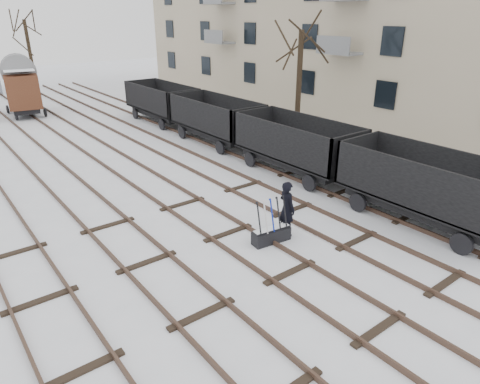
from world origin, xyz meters
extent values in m
plane|color=white|center=(0.00, 0.00, 0.00)|extent=(120.00, 120.00, 0.00)
cube|color=black|center=(-6.00, 2.00, 0.03)|extent=(1.90, 0.20, 0.08)
cube|color=black|center=(-3.72, 14.00, 0.07)|extent=(0.07, 52.00, 0.15)
cube|color=black|center=(-2.28, 14.00, 0.07)|extent=(0.07, 52.00, 0.15)
cube|color=black|center=(-3.00, 2.00, 0.03)|extent=(1.90, 0.20, 0.08)
cube|color=black|center=(-0.72, 14.00, 0.07)|extent=(0.07, 52.00, 0.15)
cube|color=black|center=(0.72, 14.00, 0.07)|extent=(0.07, 52.00, 0.15)
cube|color=black|center=(0.00, 2.00, 0.03)|extent=(1.90, 0.20, 0.08)
cube|color=black|center=(2.28, 14.00, 0.07)|extent=(0.07, 52.00, 0.15)
cube|color=black|center=(3.72, 14.00, 0.07)|extent=(0.07, 52.00, 0.15)
cube|color=black|center=(3.00, 2.00, 0.03)|extent=(1.90, 0.20, 0.08)
cube|color=black|center=(5.28, 14.00, 0.07)|extent=(0.07, 52.00, 0.15)
cube|color=black|center=(6.72, 14.00, 0.07)|extent=(0.07, 52.00, 0.15)
cube|color=black|center=(6.00, 2.00, 0.03)|extent=(1.90, 0.20, 0.08)
cube|color=black|center=(0.78, 1.69, 0.22)|extent=(1.34, 0.57, 0.44)
cube|color=black|center=(0.78, 1.69, 0.46)|extent=(1.33, 0.45, 0.06)
cube|color=white|center=(0.78, 1.69, 0.50)|extent=(1.27, 0.40, 0.03)
cylinder|color=black|center=(0.28, 1.75, 0.95)|extent=(0.09, 0.32, 1.08)
cylinder|color=silver|center=(0.53, 1.72, 0.95)|extent=(0.09, 0.32, 1.08)
cylinder|color=#0B1F9B|center=(0.78, 1.69, 0.95)|extent=(0.09, 0.32, 1.08)
cylinder|color=black|center=(1.03, 1.67, 0.95)|extent=(0.09, 0.32, 1.08)
cylinder|color=black|center=(1.27, 1.64, 0.95)|extent=(0.09, 0.32, 1.08)
imported|color=black|center=(1.53, 1.79, 0.95)|extent=(0.52, 0.73, 1.89)
cube|color=black|center=(6.00, -0.49, 0.66)|extent=(1.96, 5.38, 0.41)
cube|color=black|center=(6.00, -0.49, 0.87)|extent=(2.45, 6.11, 0.12)
cube|color=black|center=(4.83, -0.49, 1.68)|extent=(0.10, 6.11, 1.63)
cube|color=black|center=(7.17, -0.49, 1.68)|extent=(0.10, 6.11, 1.63)
cube|color=white|center=(6.00, -0.49, 0.97)|extent=(2.20, 5.87, 0.06)
cylinder|color=black|center=(4.88, -2.44, 0.36)|extent=(0.12, 0.71, 0.71)
cylinder|color=black|center=(7.12, 1.47, 0.36)|extent=(0.12, 0.71, 0.71)
cube|color=black|center=(6.00, 5.91, 0.66)|extent=(1.96, 5.38, 0.41)
cube|color=black|center=(6.00, 5.91, 0.87)|extent=(2.45, 6.11, 0.12)
cube|color=black|center=(4.83, 5.91, 1.68)|extent=(0.10, 6.11, 1.63)
cube|color=black|center=(7.17, 5.91, 1.68)|extent=(0.10, 6.11, 1.63)
cube|color=white|center=(6.00, 5.91, 0.97)|extent=(2.20, 5.87, 0.06)
cylinder|color=black|center=(4.88, 3.96, 0.36)|extent=(0.12, 0.71, 0.71)
cylinder|color=black|center=(7.12, 7.87, 0.36)|extent=(0.12, 0.71, 0.71)
cube|color=black|center=(6.00, 12.31, 0.66)|extent=(1.96, 5.38, 0.41)
cube|color=black|center=(6.00, 12.31, 0.87)|extent=(2.45, 6.11, 0.12)
cube|color=black|center=(4.83, 12.31, 1.68)|extent=(0.10, 6.11, 1.63)
cube|color=black|center=(7.17, 12.31, 1.68)|extent=(0.10, 6.11, 1.63)
cube|color=white|center=(6.00, 12.31, 0.97)|extent=(2.20, 5.87, 0.06)
cylinder|color=black|center=(4.88, 10.36, 0.36)|extent=(0.12, 0.71, 0.71)
cylinder|color=black|center=(7.12, 14.27, 0.36)|extent=(0.12, 0.71, 0.71)
cube|color=black|center=(6.00, 18.71, 0.66)|extent=(1.96, 5.38, 0.41)
cube|color=black|center=(6.00, 18.71, 0.87)|extent=(2.45, 6.11, 0.12)
cube|color=black|center=(4.83, 18.71, 1.68)|extent=(0.10, 6.11, 1.63)
cube|color=black|center=(7.17, 18.71, 1.68)|extent=(0.10, 6.11, 1.63)
cube|color=white|center=(6.00, 18.71, 0.97)|extent=(2.20, 5.87, 0.06)
cylinder|color=black|center=(4.88, 16.76, 0.36)|extent=(0.12, 0.71, 0.71)
cylinder|color=black|center=(7.12, 20.67, 0.36)|extent=(0.12, 0.71, 0.71)
cube|color=black|center=(-0.88, 26.65, 0.56)|extent=(2.27, 4.04, 0.35)
cube|color=#451F14|center=(-0.88, 26.65, 1.87)|extent=(2.76, 4.62, 2.26)
cube|color=white|center=(-0.88, 26.65, 3.30)|extent=(2.52, 4.38, 0.03)
cylinder|color=black|center=(-1.83, 25.26, 0.30)|extent=(0.10, 0.61, 0.61)
cylinder|color=black|center=(0.08, 28.04, 0.30)|extent=(0.10, 0.61, 0.61)
cylinder|color=black|center=(9.98, 9.88, 3.03)|extent=(0.30, 0.30, 6.06)
cylinder|color=black|center=(1.88, 34.67, 3.19)|extent=(0.30, 0.30, 6.39)
camera|label=1|loc=(-7.48, -7.33, 6.88)|focal=32.00mm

